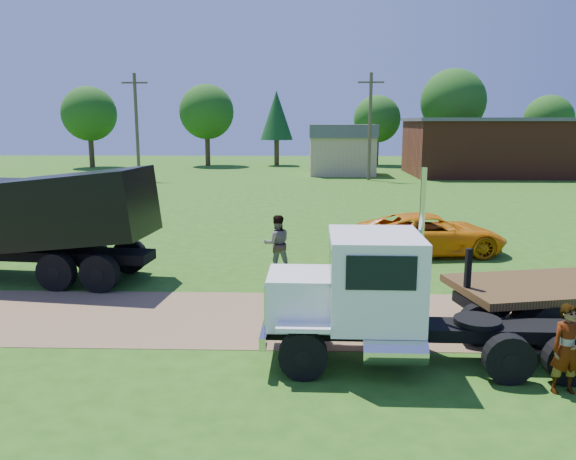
{
  "coord_description": "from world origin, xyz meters",
  "views": [
    {
      "loc": [
        0.46,
        -13.64,
        4.92
      ],
      "look_at": [
        -0.05,
        3.6,
        1.6
      ],
      "focal_mm": 35.0,
      "sensor_mm": 36.0,
      "label": 1
    }
  ],
  "objects_px": {
    "orange_pickup": "(430,234)",
    "spectator_a": "(567,349)",
    "black_dump_truck": "(33,218)",
    "white_semi_tractor": "(378,298)"
  },
  "relations": [
    {
      "from": "white_semi_tractor",
      "to": "black_dump_truck",
      "type": "height_order",
      "value": "white_semi_tractor"
    },
    {
      "from": "orange_pickup",
      "to": "spectator_a",
      "type": "relative_size",
      "value": 3.29
    },
    {
      "from": "white_semi_tractor",
      "to": "orange_pickup",
      "type": "xyz_separation_m",
      "value": [
        3.25,
        9.8,
        -0.6
      ]
    },
    {
      "from": "white_semi_tractor",
      "to": "black_dump_truck",
      "type": "relative_size",
      "value": 0.79
    },
    {
      "from": "white_semi_tractor",
      "to": "spectator_a",
      "type": "height_order",
      "value": "white_semi_tractor"
    },
    {
      "from": "black_dump_truck",
      "to": "spectator_a",
      "type": "relative_size",
      "value": 4.97
    },
    {
      "from": "white_semi_tractor",
      "to": "spectator_a",
      "type": "bearing_deg",
      "value": -20.74
    },
    {
      "from": "black_dump_truck",
      "to": "orange_pickup",
      "type": "bearing_deg",
      "value": 21.84
    },
    {
      "from": "white_semi_tractor",
      "to": "black_dump_truck",
      "type": "distance_m",
      "value": 11.66
    },
    {
      "from": "black_dump_truck",
      "to": "spectator_a",
      "type": "distance_m",
      "value": 15.2
    }
  ]
}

